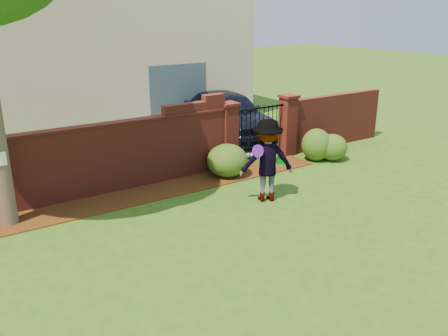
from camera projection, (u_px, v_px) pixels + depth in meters
ground at (240, 243)px, 9.14m from camera, size 80.00×80.00×0.01m
mulch_bed at (128, 198)px, 11.28m from camera, size 11.10×1.08×0.03m
brick_wall at (72, 162)px, 10.96m from camera, size 8.70×0.31×2.16m
brick_wall_return at (334, 120)px, 15.47m from camera, size 4.00×0.25×1.70m
pillar_left at (228, 135)px, 13.25m from camera, size 0.50×0.50×1.88m
pillar_right at (288, 125)px, 14.39m from camera, size 0.50×0.50×1.88m
iron_gate at (259, 133)px, 13.85m from camera, size 1.78×0.03×1.60m
driveway at (193, 133)px, 17.29m from camera, size 3.20×8.00×0.01m
house at (84, 41)px, 18.13m from camera, size 12.40×6.40×6.30m
car at (232, 115)px, 16.35m from camera, size 2.25×4.91×1.63m
paper_notice at (1, 159)px, 9.32m from camera, size 0.20×0.01×0.28m
shrub_left at (227, 160)px, 12.64m from camera, size 1.10×1.10×0.90m
shrub_middle at (316, 145)px, 13.99m from camera, size 0.88×0.88×0.97m
shrub_right at (332, 147)px, 14.04m from camera, size 0.90×0.90×0.80m
man at (267, 161)px, 10.88m from camera, size 1.45×1.17×1.97m
frisbee_purple at (258, 151)px, 10.47m from camera, size 0.30×0.11×0.29m
frisbee_green at (281, 161)px, 10.92m from camera, size 0.27×0.16×0.27m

